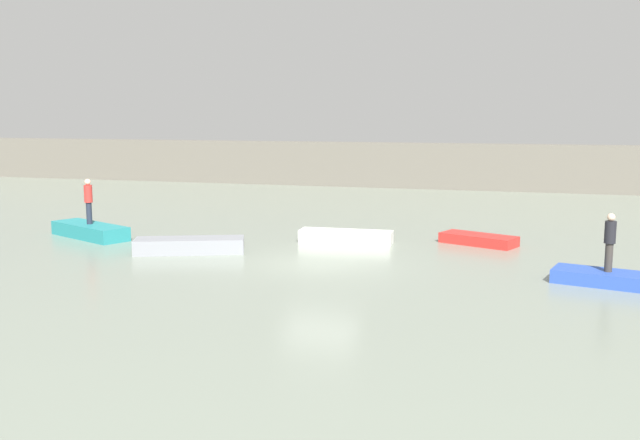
{
  "coord_description": "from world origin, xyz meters",
  "views": [
    {
      "loc": [
        6.35,
        -22.16,
        4.96
      ],
      "look_at": [
        -1.09,
        3.77,
        0.87
      ],
      "focal_mm": 39.91,
      "sensor_mm": 36.0,
      "label": 1
    }
  ],
  "objects_px": {
    "person_dark_shirt": "(610,239)",
    "rowboat_blue": "(607,278)",
    "rowboat_teal": "(90,231)",
    "rowboat_red": "(478,239)",
    "person_red_shirt": "(88,199)",
    "rowboat_grey": "(190,245)",
    "rowboat_white": "(346,237)"
  },
  "relations": [
    {
      "from": "rowboat_teal",
      "to": "rowboat_blue",
      "type": "relative_size",
      "value": 1.28
    },
    {
      "from": "rowboat_blue",
      "to": "person_dark_shirt",
      "type": "relative_size",
      "value": 1.77
    },
    {
      "from": "rowboat_red",
      "to": "person_red_shirt",
      "type": "height_order",
      "value": "person_red_shirt"
    },
    {
      "from": "rowboat_grey",
      "to": "rowboat_red",
      "type": "xyz_separation_m",
      "value": [
        9.81,
        4.5,
        -0.07
      ]
    },
    {
      "from": "rowboat_white",
      "to": "person_red_shirt",
      "type": "xyz_separation_m",
      "value": [
        -10.13,
        -1.7,
        1.32
      ]
    },
    {
      "from": "rowboat_teal",
      "to": "person_dark_shirt",
      "type": "xyz_separation_m",
      "value": [
        19.05,
        -2.76,
        1.07
      ]
    },
    {
      "from": "rowboat_white",
      "to": "person_dark_shirt",
      "type": "xyz_separation_m",
      "value": [
        8.93,
        -4.46,
        1.1
      ]
    },
    {
      "from": "rowboat_teal",
      "to": "person_red_shirt",
      "type": "xyz_separation_m",
      "value": [
        -0.0,
        0.0,
        1.29
      ]
    },
    {
      "from": "person_red_shirt",
      "to": "rowboat_white",
      "type": "bearing_deg",
      "value": 9.52
    },
    {
      "from": "person_red_shirt",
      "to": "rowboat_blue",
      "type": "bearing_deg",
      "value": -8.25
    },
    {
      "from": "person_dark_shirt",
      "to": "rowboat_blue",
      "type": "bearing_deg",
      "value": 0.0
    },
    {
      "from": "rowboat_teal",
      "to": "rowboat_white",
      "type": "height_order",
      "value": "rowboat_teal"
    },
    {
      "from": "rowboat_grey",
      "to": "rowboat_blue",
      "type": "relative_size",
      "value": 1.28
    },
    {
      "from": "rowboat_red",
      "to": "rowboat_blue",
      "type": "bearing_deg",
      "value": -31.44
    },
    {
      "from": "rowboat_teal",
      "to": "rowboat_grey",
      "type": "distance_m",
      "value": 5.53
    },
    {
      "from": "rowboat_grey",
      "to": "person_dark_shirt",
      "type": "xyz_separation_m",
      "value": [
        13.81,
        -1.01,
        1.08
      ]
    },
    {
      "from": "rowboat_blue",
      "to": "rowboat_red",
      "type": "bearing_deg",
      "value": 140.08
    },
    {
      "from": "rowboat_teal",
      "to": "rowboat_white",
      "type": "distance_m",
      "value": 10.27
    },
    {
      "from": "rowboat_grey",
      "to": "rowboat_red",
      "type": "bearing_deg",
      "value": 3.55
    },
    {
      "from": "rowboat_blue",
      "to": "person_dark_shirt",
      "type": "bearing_deg",
      "value": 0.0
    },
    {
      "from": "rowboat_red",
      "to": "rowboat_white",
      "type": "bearing_deg",
      "value": -145.36
    },
    {
      "from": "rowboat_grey",
      "to": "rowboat_blue",
      "type": "height_order",
      "value": "rowboat_grey"
    },
    {
      "from": "person_red_shirt",
      "to": "rowboat_grey",
      "type": "bearing_deg",
      "value": -18.45
    },
    {
      "from": "person_dark_shirt",
      "to": "person_red_shirt",
      "type": "xyz_separation_m",
      "value": [
        -19.05,
        2.76,
        0.22
      ]
    },
    {
      "from": "person_red_shirt",
      "to": "rowboat_red",
      "type": "bearing_deg",
      "value": 10.36
    },
    {
      "from": "rowboat_grey",
      "to": "rowboat_blue",
      "type": "bearing_deg",
      "value": -25.3
    },
    {
      "from": "rowboat_teal",
      "to": "rowboat_red",
      "type": "height_order",
      "value": "rowboat_teal"
    },
    {
      "from": "rowboat_teal",
      "to": "rowboat_blue",
      "type": "bearing_deg",
      "value": 16.99
    },
    {
      "from": "rowboat_red",
      "to": "person_dark_shirt",
      "type": "xyz_separation_m",
      "value": [
        4.01,
        -5.51,
        1.15
      ]
    },
    {
      "from": "rowboat_red",
      "to": "rowboat_blue",
      "type": "height_order",
      "value": "rowboat_blue"
    },
    {
      "from": "rowboat_teal",
      "to": "rowboat_grey",
      "type": "bearing_deg",
      "value": 6.79
    },
    {
      "from": "rowboat_teal",
      "to": "person_dark_shirt",
      "type": "relative_size",
      "value": 2.27
    }
  ]
}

